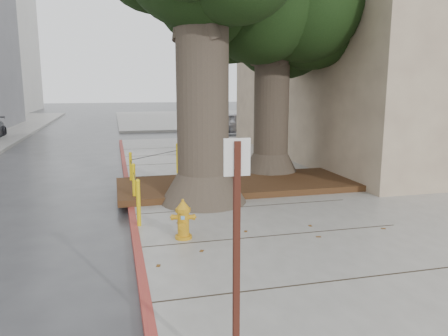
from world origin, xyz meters
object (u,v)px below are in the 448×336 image
object	(u,v)px
signpost	(236,252)
car_silver	(239,123)
car_red	(339,120)
fire_hydrant	(183,220)

from	to	relation	value
signpost	car_silver	distance (m)	22.64
car_silver	car_red	distance (m)	7.13
fire_hydrant	car_silver	world-z (taller)	car_silver
signpost	car_silver	xyz separation A→B (m)	(6.33, 21.72, -0.79)
fire_hydrant	signpost	xyz separation A→B (m)	(-0.15, -4.03, 0.94)
car_silver	fire_hydrant	bearing A→B (deg)	164.63
fire_hydrant	car_silver	distance (m)	18.74
signpost	car_silver	size ratio (longest dim) A/B	0.60
fire_hydrant	car_red	size ratio (longest dim) A/B	0.18
fire_hydrant	signpost	distance (m)	4.14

